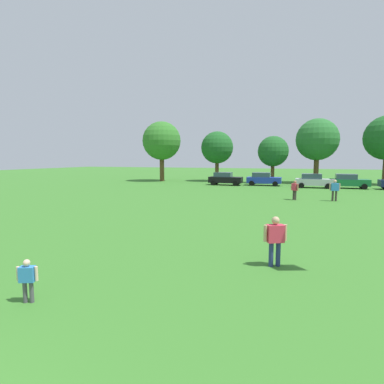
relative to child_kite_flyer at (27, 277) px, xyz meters
The scene contains 13 objects.
ground_plane 25.49m from the child_kite_flyer, 86.85° to the left, with size 160.00×160.00×0.00m, color #387528.
child_kite_flyer is the anchor object (origin of this frame).
adult_bystander 7.15m from the child_kite_flyer, 39.81° to the left, with size 0.71×0.51×1.64m.
bystander_near_trees 22.59m from the child_kite_flyer, 74.79° to the left, with size 0.58×0.63×1.65m.
bystander_midfield 23.81m from the child_kite_flyer, 67.72° to the left, with size 0.83×0.40×1.77m.
parked_car_black_0 34.32m from the child_kite_flyer, 94.88° to the left, with size 4.30×2.02×1.68m.
parked_car_blue_1 35.25m from the child_kite_flyer, 86.85° to the left, with size 4.30×2.02×1.68m.
parked_car_silver_2 34.81m from the child_kite_flyer, 76.79° to the left, with size 4.30×2.02×1.68m.
parked_car_green_3 36.42m from the child_kite_flyer, 71.16° to the left, with size 4.30×2.02×1.68m.
tree_far_left 40.96m from the child_kite_flyer, 109.89° to the left, with size 5.85×5.85×9.12m.
tree_left 41.28m from the child_kite_flyer, 97.94° to the left, with size 4.88×4.88×7.61m.
tree_center 39.61m from the child_kite_flyer, 86.00° to the left, with size 4.25×4.25×6.62m.
tree_right 42.39m from the child_kite_flyer, 78.26° to the left, with size 5.79×5.79×9.02m.
Camera 1 is at (4.70, -0.94, 3.50)m, focal length 28.79 mm.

